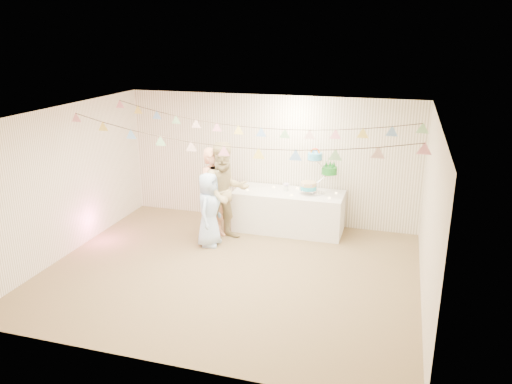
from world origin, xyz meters
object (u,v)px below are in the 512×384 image
(person_adult_a, at_px, (214,193))
(person_child, at_px, (209,209))
(person_adult_b, at_px, (225,192))
(cake_stand, at_px, (318,175))
(table, at_px, (288,211))

(person_adult_a, xyz_separation_m, person_child, (0.04, -0.38, -0.18))
(person_adult_a, xyz_separation_m, person_adult_b, (0.24, -0.05, 0.07))
(cake_stand, height_order, person_child, cake_stand)
(person_adult_b, bearing_deg, cake_stand, -11.85)
(cake_stand, xyz_separation_m, person_adult_b, (-1.58, -0.83, -0.23))
(cake_stand, distance_m, person_adult_b, 1.80)
(cake_stand, relative_size, person_adult_a, 0.48)
(table, xyz_separation_m, person_adult_a, (-1.27, -0.73, 0.48))
(person_adult_a, bearing_deg, cake_stand, -36.73)
(table, distance_m, cake_stand, 0.95)
(cake_stand, xyz_separation_m, person_child, (-1.78, -1.16, -0.48))
(cake_stand, bearing_deg, person_child, -146.97)
(cake_stand, xyz_separation_m, person_adult_a, (-1.82, -0.78, -0.29))
(cake_stand, relative_size, person_child, 0.60)
(table, height_order, person_adult_b, person_adult_b)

